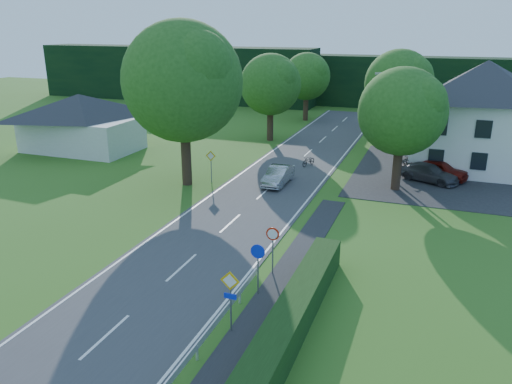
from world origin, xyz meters
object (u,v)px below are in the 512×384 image
at_px(streetlight, 397,122).
at_px(parked_car_grey, 429,173).
at_px(parked_car_silver_a, 432,153).
at_px(moving_car, 278,175).
at_px(parasol, 452,160).
at_px(motorcycle, 309,161).
at_px(parked_car_red, 439,170).

height_order(streetlight, parked_car_grey, streetlight).
height_order(parked_car_silver_a, parked_car_grey, parked_car_silver_a).
relative_size(streetlight, parked_car_silver_a, 1.87).
relative_size(moving_car, parasol, 2.01).
bearing_deg(parked_car_silver_a, moving_car, 147.33).
bearing_deg(motorcycle, parked_car_silver_a, 48.19).
bearing_deg(parked_car_grey, moving_car, 137.38).
relative_size(motorcycle, parasol, 0.83).
distance_m(moving_car, parked_car_red, 12.35).
xyz_separation_m(moving_car, parasol, (11.96, 7.97, 0.24)).
bearing_deg(parked_car_red, parked_car_grey, 162.02).
xyz_separation_m(parked_car_red, parked_car_silver_a, (-0.69, 5.25, -0.01)).
bearing_deg(parked_car_silver_a, parked_car_grey, -168.87).
height_order(parked_car_red, parked_car_silver_a, parked_car_red).
distance_m(streetlight, parked_car_red, 5.25).
bearing_deg(motorcycle, moving_car, -78.72).
xyz_separation_m(parked_car_red, parked_car_grey, (-0.69, -0.94, -0.07)).
bearing_deg(parked_car_silver_a, streetlight, 170.84).
distance_m(parked_car_red, parked_car_grey, 1.17).
bearing_deg(parked_car_grey, parasol, -2.05).
relative_size(streetlight, moving_car, 2.00).
relative_size(moving_car, parked_car_red, 0.95).
height_order(moving_car, parked_car_grey, moving_car).
distance_m(parked_car_grey, parasol, 3.74).
bearing_deg(parked_car_silver_a, parasol, -139.23).
height_order(motorcycle, parasol, parasol).
distance_m(motorcycle, parked_car_red, 10.20).
bearing_deg(parked_car_red, streetlight, 136.37).
bearing_deg(moving_car, parked_car_grey, 23.94).
xyz_separation_m(streetlight, parked_car_red, (3.28, 1.75, -3.71)).
bearing_deg(streetlight, parked_car_silver_a, 69.68).
height_order(parked_car_red, parasol, parasol).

